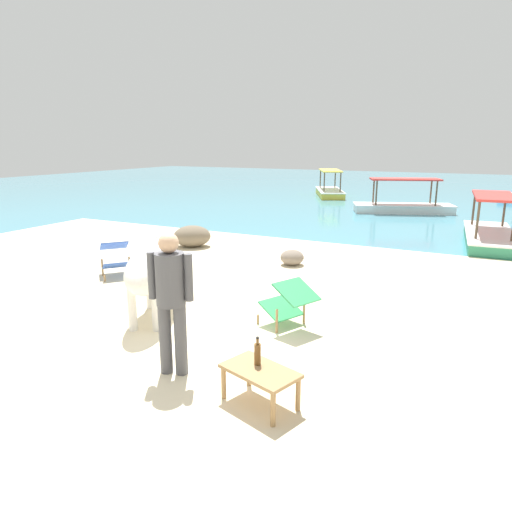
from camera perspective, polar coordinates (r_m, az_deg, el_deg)
name	(u,v)px	position (r m, az deg, el deg)	size (l,w,h in m)	color
sand_beach	(168,348)	(6.06, -11.02, -11.28)	(18.00, 14.00, 0.04)	beige
water_surface	(415,192)	(26.64, 19.33, 7.60)	(60.00, 36.00, 0.03)	teal
cow	(152,268)	(6.82, -12.94, -1.48)	(1.23, 2.03, 1.16)	silver
low_bench_table	(260,375)	(4.62, 0.51, -14.68)	(0.86, 0.65, 0.38)	#A37A4C
bottle	(258,353)	(4.63, 0.19, -12.13)	(0.07, 0.07, 0.30)	brown
deck_chair_near	(289,301)	(6.41, 4.11, -5.70)	(0.92, 0.80, 0.68)	#A37A4C
deck_chair_far	(116,256)	(9.32, -17.21, -0.03)	(0.93, 0.90, 0.68)	#A37A4C
person_standing	(171,293)	(5.05, -10.64, -4.63)	(0.49, 0.32, 1.62)	#4C4C51
shore_rock_large	(192,236)	(11.56, -8.02, 2.48)	(0.93, 0.75, 0.54)	#756651
shore_rock_medium	(292,257)	(9.76, 4.55, -0.18)	(0.51, 0.50, 0.33)	gray
boat_yellow	(330,190)	(23.34, 9.22, 8.13)	(2.54, 3.83, 1.29)	gold
boat_green	(490,234)	(13.33, 27.26, 2.50)	(1.41, 3.74, 1.29)	#338E66
boat_white	(403,205)	(18.28, 17.98, 6.07)	(3.84, 2.36, 1.29)	white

